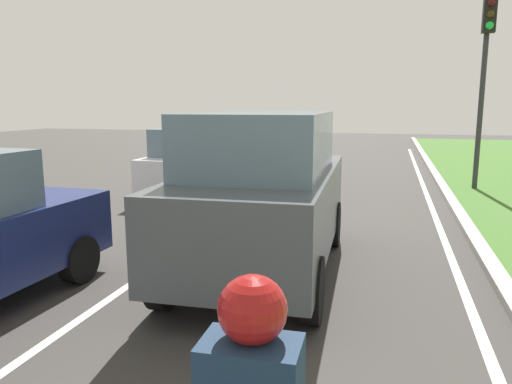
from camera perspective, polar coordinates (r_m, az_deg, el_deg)
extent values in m
plane|color=#383533|center=(11.75, 2.29, -1.51)|extent=(60.00, 60.00, 0.00)
cube|color=silver|center=(11.92, -0.99, -1.32)|extent=(0.12, 32.00, 0.01)
cube|color=silver|center=(11.51, 20.05, -2.38)|extent=(0.12, 32.00, 0.01)
cube|color=#9E9B93|center=(11.55, 22.54, -2.20)|extent=(0.24, 48.00, 0.12)
cube|color=#474C51|center=(6.93, 0.92, -1.96)|extent=(2.07, 4.57, 1.10)
cube|color=slate|center=(6.65, 0.67, 5.81)|extent=(1.80, 2.76, 0.80)
cylinder|color=black|center=(8.70, -2.60, -3.14)|extent=(0.25, 0.77, 0.76)
cylinder|color=black|center=(8.41, 8.96, -3.73)|extent=(0.25, 0.77, 0.76)
cylinder|color=black|center=(5.94, -10.70, -9.78)|extent=(0.25, 0.77, 0.76)
cylinder|color=black|center=(5.50, 6.56, -11.30)|extent=(0.25, 0.77, 0.76)
cylinder|color=black|center=(7.09, -19.93, -7.39)|extent=(0.24, 0.65, 0.64)
cube|color=silver|center=(13.04, -7.12, 2.71)|extent=(1.68, 3.72, 0.80)
cube|color=slate|center=(12.74, -7.64, 5.87)|extent=(1.50, 1.92, 0.68)
cylinder|color=black|center=(14.54, -7.89, 1.88)|extent=(0.23, 0.60, 0.60)
cylinder|color=black|center=(14.00, -2.23, 1.65)|extent=(0.23, 0.60, 0.60)
cylinder|color=black|center=(12.31, -12.61, 0.21)|extent=(0.23, 0.60, 0.60)
cylinder|color=black|center=(11.67, -6.08, -0.14)|extent=(0.23, 0.60, 0.60)
sphere|color=maroon|center=(1.97, -0.42, -13.56)|extent=(0.28, 0.28, 0.28)
cylinder|color=#2D2D2D|center=(14.83, 24.83, 10.34)|extent=(0.14, 0.14, 5.31)
cube|color=black|center=(14.81, 25.58, 18.13)|extent=(0.32, 0.24, 0.90)
sphere|color=#3F0F0F|center=(14.73, 25.76, 19.27)|extent=(0.20, 0.20, 0.20)
sphere|color=#382B0C|center=(14.68, 25.67, 18.20)|extent=(0.20, 0.20, 0.20)
sphere|color=green|center=(14.64, 25.58, 17.12)|extent=(0.20, 0.20, 0.20)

